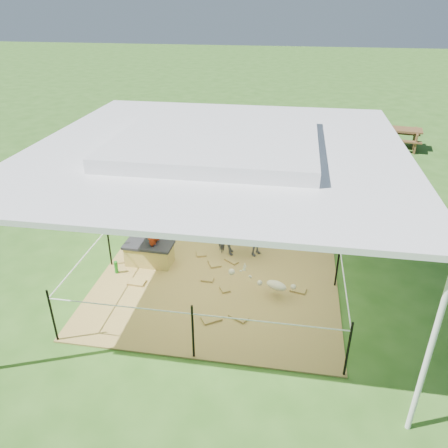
% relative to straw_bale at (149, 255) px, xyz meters
% --- Properties ---
extents(ground, '(90.00, 90.00, 0.00)m').
position_rel_straw_bale_xyz_m(ground, '(1.48, -0.17, -0.24)').
color(ground, '#2D5919').
rests_on(ground, ground).
extents(hay_patch, '(4.60, 4.60, 0.03)m').
position_rel_straw_bale_xyz_m(hay_patch, '(1.48, -0.17, -0.22)').
color(hay_patch, brown).
rests_on(hay_patch, ground).
extents(canopy_tent, '(6.30, 6.30, 2.90)m').
position_rel_straw_bale_xyz_m(canopy_tent, '(1.48, -0.17, 2.46)').
color(canopy_tent, silver).
rests_on(canopy_tent, ground).
extents(rope_fence, '(4.54, 4.54, 1.00)m').
position_rel_straw_bale_xyz_m(rope_fence, '(1.48, -0.17, 0.41)').
color(rope_fence, black).
rests_on(rope_fence, ground).
extents(straw_bale, '(0.94, 0.49, 0.41)m').
position_rel_straw_bale_xyz_m(straw_bale, '(0.00, 0.00, 0.00)').
color(straw_bale, olive).
rests_on(straw_bale, hay_patch).
extents(dark_cloth, '(1.00, 0.55, 0.05)m').
position_rel_straw_bale_xyz_m(dark_cloth, '(0.00, 0.00, 0.23)').
color(dark_cloth, black).
rests_on(dark_cloth, straw_bale).
extents(woman, '(0.28, 0.41, 1.11)m').
position_rel_straw_bale_xyz_m(woman, '(0.10, -0.00, 0.76)').
color(woman, '#B82F11').
rests_on(woman, straw_bale).
extents(green_bottle, '(0.07, 0.07, 0.26)m').
position_rel_straw_bale_xyz_m(green_bottle, '(-0.55, -0.45, -0.08)').
color(green_bottle, '#1B7B1C').
rests_on(green_bottle, hay_patch).
extents(pony, '(1.13, 0.62, 0.91)m').
position_rel_straw_bale_xyz_m(pony, '(1.88, 0.58, 0.25)').
color(pony, '#47474C').
rests_on(pony, hay_patch).
extents(pink_hat, '(0.28, 0.28, 0.13)m').
position_rel_straw_bale_xyz_m(pink_hat, '(1.88, 0.58, 0.77)').
color(pink_hat, pink).
rests_on(pink_hat, pony).
extents(foal, '(1.12, 0.89, 0.54)m').
position_rel_straw_bale_xyz_m(foal, '(2.64, -0.71, 0.07)').
color(foal, beige).
rests_on(foal, hay_patch).
extents(trash_barrel, '(0.65, 0.65, 0.90)m').
position_rel_straw_bale_xyz_m(trash_barrel, '(5.77, 5.93, 0.22)').
color(trash_barrel, blue).
rests_on(trash_barrel, ground).
extents(picnic_table_near, '(1.90, 1.50, 0.72)m').
position_rel_straw_bale_xyz_m(picnic_table_near, '(3.79, 7.61, 0.13)').
color(picnic_table_near, brown).
rests_on(picnic_table_near, ground).
extents(picnic_table_far, '(1.91, 1.51, 0.72)m').
position_rel_straw_bale_xyz_m(picnic_table_far, '(6.38, 9.01, 0.12)').
color(picnic_table_far, '#53351C').
rests_on(picnic_table_far, ground).
extents(distant_person, '(0.55, 0.45, 1.02)m').
position_rel_straw_bale_xyz_m(distant_person, '(3.45, 7.11, 0.28)').
color(distant_person, '#2F6DB3').
rests_on(distant_person, ground).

